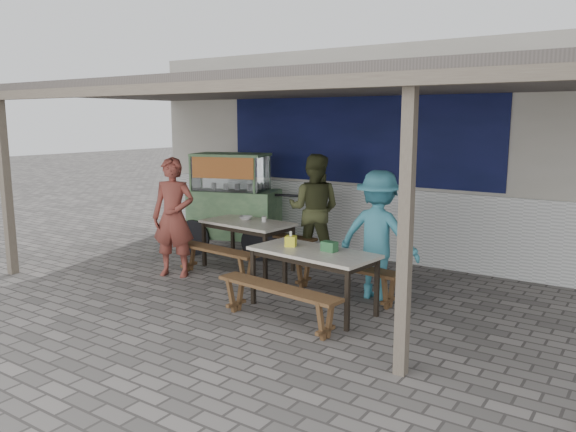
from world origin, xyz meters
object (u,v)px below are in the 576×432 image
at_px(bench_right_street, 278,295).
at_px(table_left, 247,226).
at_px(bench_left_wall, 276,240).
at_px(patron_wall_side, 314,209).
at_px(bench_left_street, 216,256).
at_px(table_right, 313,257).
at_px(vendor_cart, 233,199).
at_px(donation_box, 329,246).
at_px(tissue_box, 291,241).
at_px(bench_right_wall, 344,272).
at_px(patron_right_table, 378,235).
at_px(condiment_bowl, 246,218).
at_px(patron_street_side, 174,217).
at_px(condiment_jar, 264,219).

bearing_deg(bench_right_street, table_left, 142.35).
height_order(bench_left_wall, patron_wall_side, patron_wall_side).
relative_size(bench_left_street, table_right, 0.94).
xyz_separation_m(table_right, patron_wall_side, (-1.18, 1.95, 0.22)).
xyz_separation_m(vendor_cart, donation_box, (2.91, -1.72, -0.13)).
relative_size(bench_left_wall, bench_right_street, 0.91).
distance_m(patron_wall_side, tissue_box, 2.08).
relative_size(bench_right_wall, donation_box, 9.30).
bearing_deg(donation_box, vendor_cart, 149.51).
height_order(bench_right_street, vendor_cart, vendor_cart).
xyz_separation_m(bench_right_street, patron_right_table, (0.52, 1.54, 0.50)).
distance_m(table_left, patron_wall_side, 1.12).
bearing_deg(bench_left_street, tissue_box, -7.95).
height_order(patron_right_table, condiment_bowl, patron_right_table).
bearing_deg(patron_street_side, patron_wall_side, 30.58).
relative_size(bench_right_street, tissue_box, 12.85).
xyz_separation_m(bench_right_street, condiment_bowl, (-1.93, 1.87, 0.43)).
bearing_deg(condiment_bowl, bench_left_wall, 69.80).
bearing_deg(patron_street_side, vendor_cart, 74.67).
bearing_deg(patron_street_side, table_left, 31.87).
distance_m(bench_left_street, condiment_bowl, 0.93).
relative_size(patron_right_table, condiment_bowl, 8.23).
xyz_separation_m(table_right, condiment_jar, (-1.64, 1.22, 0.12)).
bearing_deg(patron_right_table, condiment_bowl, -11.78).
relative_size(donation_box, condiment_jar, 2.12).
bearing_deg(patron_wall_side, condiment_bowl, 25.50).
height_order(patron_street_side, tissue_box, patron_street_side).
bearing_deg(bench_left_wall, table_left, -90.00).
xyz_separation_m(bench_left_street, condiment_jar, (0.29, 0.81, 0.45)).
relative_size(patron_wall_side, donation_box, 9.86).
relative_size(bench_right_wall, patron_street_side, 0.95).
height_order(vendor_cart, tissue_box, vendor_cart).
bearing_deg(patron_street_side, tissue_box, -25.72).
distance_m(tissue_box, condiment_jar, 1.74).
bearing_deg(bench_left_street, condiment_jar, 75.57).
distance_m(table_right, bench_right_wall, 0.73).
relative_size(patron_street_side, patron_wall_side, 1.00).
height_order(patron_street_side, patron_wall_side, patron_wall_side).
bearing_deg(bench_left_wall, patron_wall_side, 21.75).
bearing_deg(bench_right_wall, condiment_jar, 168.05).
height_order(tissue_box, condiment_jar, tissue_box).
xyz_separation_m(table_right, vendor_cart, (-2.73, 1.79, 0.27)).
bearing_deg(bench_right_wall, table_right, -90.00).
distance_m(bench_left_street, donation_box, 2.18).
distance_m(table_left, tissue_box, 1.84).
bearing_deg(tissue_box, condiment_jar, 137.52).
xyz_separation_m(patron_wall_side, donation_box, (1.36, -1.88, -0.08)).
distance_m(tissue_box, donation_box, 0.54).
xyz_separation_m(bench_left_street, patron_right_table, (2.37, 0.49, 0.50)).
xyz_separation_m(patron_right_table, donation_box, (-0.26, -0.82, -0.03)).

